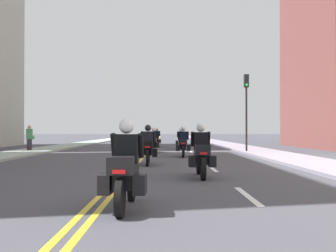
{
  "coord_description": "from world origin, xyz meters",
  "views": [
    {
      "loc": [
        1.24,
        -0.3,
        1.35
      ],
      "look_at": [
        1.46,
        25.85,
        1.69
      ],
      "focal_mm": 42.58,
      "sensor_mm": 36.0,
      "label": 1
    }
  ],
  "objects_px": {
    "motorcycle_0": "(126,172)",
    "motorcycle_6": "(157,139)",
    "motorcycle_1": "(201,155)",
    "traffic_light_near": "(246,99)",
    "motorcycle_4": "(154,142)",
    "motorcycle_5": "(181,141)",
    "motorcycle_2": "(148,148)",
    "motorcycle_3": "(183,144)",
    "pedestrian_1": "(29,138)"
  },
  "relations": [
    {
      "from": "motorcycle_0",
      "to": "motorcycle_6",
      "type": "relative_size",
      "value": 0.93
    },
    {
      "from": "motorcycle_1",
      "to": "traffic_light_near",
      "type": "height_order",
      "value": "traffic_light_near"
    },
    {
      "from": "motorcycle_1",
      "to": "motorcycle_4",
      "type": "xyz_separation_m",
      "value": [
        -1.76,
        13.47,
        -0.01
      ]
    },
    {
      "from": "motorcycle_1",
      "to": "motorcycle_4",
      "type": "relative_size",
      "value": 0.98
    },
    {
      "from": "motorcycle_0",
      "to": "motorcycle_1",
      "type": "bearing_deg",
      "value": 72.19
    },
    {
      "from": "motorcycle_0",
      "to": "motorcycle_5",
      "type": "bearing_deg",
      "value": 87.67
    },
    {
      "from": "motorcycle_2",
      "to": "motorcycle_3",
      "type": "relative_size",
      "value": 1.0
    },
    {
      "from": "motorcycle_2",
      "to": "motorcycle_3",
      "type": "xyz_separation_m",
      "value": [
        1.66,
        5.06,
        -0.02
      ]
    },
    {
      "from": "motorcycle_2",
      "to": "motorcycle_5",
      "type": "bearing_deg",
      "value": 81.55
    },
    {
      "from": "motorcycle_2",
      "to": "traffic_light_near",
      "type": "height_order",
      "value": "traffic_light_near"
    },
    {
      "from": "motorcycle_2",
      "to": "motorcycle_3",
      "type": "distance_m",
      "value": 5.33
    },
    {
      "from": "traffic_light_near",
      "to": "motorcycle_2",
      "type": "bearing_deg",
      "value": -123.42
    },
    {
      "from": "motorcycle_2",
      "to": "motorcycle_3",
      "type": "height_order",
      "value": "motorcycle_2"
    },
    {
      "from": "motorcycle_0",
      "to": "pedestrian_1",
      "type": "bearing_deg",
      "value": 115.39
    },
    {
      "from": "motorcycle_3",
      "to": "motorcycle_5",
      "type": "bearing_deg",
      "value": 91.96
    },
    {
      "from": "motorcycle_3",
      "to": "motorcycle_6",
      "type": "distance_m",
      "value": 13.53
    },
    {
      "from": "motorcycle_1",
      "to": "pedestrian_1",
      "type": "xyz_separation_m",
      "value": [
        -9.79,
        14.2,
        0.25
      ]
    },
    {
      "from": "motorcycle_1",
      "to": "motorcycle_0",
      "type": "bearing_deg",
      "value": -109.66
    },
    {
      "from": "motorcycle_0",
      "to": "motorcycle_6",
      "type": "bearing_deg",
      "value": 92.34
    },
    {
      "from": "motorcycle_0",
      "to": "traffic_light_near",
      "type": "distance_m",
      "value": 18.94
    },
    {
      "from": "motorcycle_5",
      "to": "traffic_light_near",
      "type": "distance_m",
      "value": 7.22
    },
    {
      "from": "motorcycle_6",
      "to": "motorcycle_2",
      "type": "bearing_deg",
      "value": -88.69
    },
    {
      "from": "motorcycle_2",
      "to": "motorcycle_5",
      "type": "distance_m",
      "value": 14.32
    },
    {
      "from": "motorcycle_1",
      "to": "motorcycle_2",
      "type": "distance_m",
      "value": 4.73
    },
    {
      "from": "motorcycle_0",
      "to": "traffic_light_near",
      "type": "bearing_deg",
      "value": 74.42
    },
    {
      "from": "motorcycle_3",
      "to": "motorcycle_5",
      "type": "xyz_separation_m",
      "value": [
        0.23,
        9.13,
        -0.01
      ]
    },
    {
      "from": "motorcycle_0",
      "to": "motorcycle_4",
      "type": "height_order",
      "value": "motorcycle_4"
    },
    {
      "from": "motorcycle_6",
      "to": "motorcycle_4",
      "type": "bearing_deg",
      "value": -88.81
    },
    {
      "from": "motorcycle_4",
      "to": "traffic_light_near",
      "type": "relative_size",
      "value": 0.46
    },
    {
      "from": "motorcycle_1",
      "to": "traffic_light_near",
      "type": "xyz_separation_m",
      "value": [
        4.03,
        13.12,
        2.7
      ]
    },
    {
      "from": "motorcycle_2",
      "to": "motorcycle_6",
      "type": "distance_m",
      "value": 18.49
    },
    {
      "from": "motorcycle_4",
      "to": "motorcycle_0",
      "type": "bearing_deg",
      "value": -87.8
    },
    {
      "from": "pedestrian_1",
      "to": "motorcycle_3",
      "type": "bearing_deg",
      "value": -31.0
    },
    {
      "from": "motorcycle_0",
      "to": "motorcycle_3",
      "type": "relative_size",
      "value": 0.96
    },
    {
      "from": "motorcycle_2",
      "to": "traffic_light_near",
      "type": "relative_size",
      "value": 0.45
    },
    {
      "from": "pedestrian_1",
      "to": "motorcycle_6",
      "type": "bearing_deg",
      "value": 42.19
    },
    {
      "from": "motorcycle_1",
      "to": "motorcycle_4",
      "type": "distance_m",
      "value": 13.58
    },
    {
      "from": "motorcycle_0",
      "to": "motorcycle_6",
      "type": "distance_m",
      "value": 27.61
    },
    {
      "from": "motorcycle_6",
      "to": "pedestrian_1",
      "type": "relative_size",
      "value": 1.31
    },
    {
      "from": "motorcycle_3",
      "to": "motorcycle_5",
      "type": "relative_size",
      "value": 0.99
    },
    {
      "from": "motorcycle_2",
      "to": "motorcycle_5",
      "type": "height_order",
      "value": "motorcycle_2"
    },
    {
      "from": "motorcycle_6",
      "to": "pedestrian_1",
      "type": "distance_m",
      "value": 11.85
    },
    {
      "from": "motorcycle_4",
      "to": "pedestrian_1",
      "type": "xyz_separation_m",
      "value": [
        -8.03,
        0.74,
        0.26
      ]
    },
    {
      "from": "motorcycle_1",
      "to": "pedestrian_1",
      "type": "distance_m",
      "value": 17.25
    },
    {
      "from": "motorcycle_4",
      "to": "traffic_light_near",
      "type": "height_order",
      "value": "traffic_light_near"
    },
    {
      "from": "motorcycle_1",
      "to": "pedestrian_1",
      "type": "bearing_deg",
      "value": 125.04
    },
    {
      "from": "motorcycle_3",
      "to": "traffic_light_near",
      "type": "bearing_deg",
      "value": 45.2
    },
    {
      "from": "motorcycle_3",
      "to": "motorcycle_4",
      "type": "distance_m",
      "value": 4.35
    },
    {
      "from": "motorcycle_0",
      "to": "motorcycle_4",
      "type": "distance_m",
      "value": 18.19
    },
    {
      "from": "traffic_light_near",
      "to": "motorcycle_3",
      "type": "bearing_deg",
      "value": -138.22
    }
  ]
}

